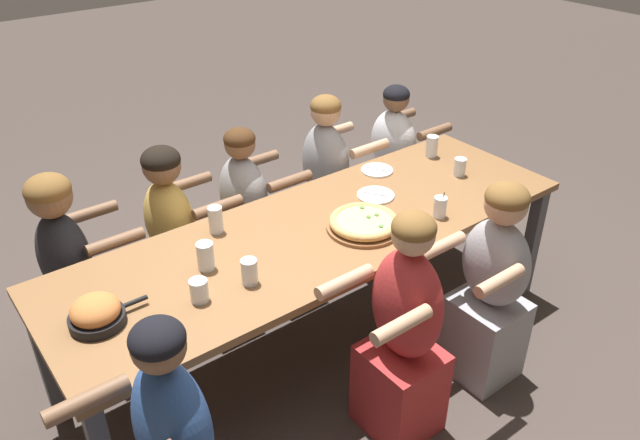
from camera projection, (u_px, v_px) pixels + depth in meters
name	position (u px, v px, depth m)	size (l,w,h in m)	color
ground_plane	(320.00, 345.00, 3.50)	(18.00, 18.00, 0.00)	#423833
dining_table	(320.00, 240.00, 3.14)	(2.74, 0.88, 0.77)	brown
pizza_board_main	(364.00, 223.00, 3.08)	(0.37, 0.37, 0.06)	brown
skillet_bowl	(96.00, 313.00, 2.46)	(0.32, 0.22, 0.12)	black
empty_plate_a	(377.00, 170.00, 3.64)	(0.19, 0.19, 0.02)	white
empty_plate_b	(376.00, 195.00, 3.38)	(0.20, 0.20, 0.02)	white
cocktail_glass_blue	(440.00, 208.00, 3.18)	(0.07, 0.07, 0.14)	silver
drinking_glass_a	(249.00, 273.00, 2.69)	(0.07, 0.07, 0.12)	silver
drinking_glass_b	(216.00, 221.00, 3.04)	(0.07, 0.07, 0.14)	silver
drinking_glass_c	(460.00, 168.00, 3.58)	(0.07, 0.07, 0.10)	silver
drinking_glass_d	(199.00, 290.00, 2.59)	(0.08, 0.08, 0.10)	silver
drinking_glass_e	(432.00, 147.00, 3.79)	(0.07, 0.07, 0.13)	silver
drinking_glass_f	(206.00, 257.00, 2.78)	(0.08, 0.08, 0.13)	silver
diner_far_right	(392.00, 170.00, 4.28)	(0.51, 0.40, 1.09)	silver
diner_near_midright	(490.00, 292.00, 3.07)	(0.51, 0.40, 1.12)	#99999E
diner_far_center	(246.00, 224.00, 3.67)	(0.51, 0.40, 1.10)	#99999E
diner_far_midleft	(174.00, 247.00, 3.42)	(0.51, 0.40, 1.11)	gold
diner_far_left	(72.00, 282.00, 3.12)	(0.51, 0.40, 1.13)	#232328
diner_near_center	(403.00, 339.00, 2.75)	(0.51, 0.40, 1.18)	#B22D2D
diner_far_midright	(326.00, 190.00, 3.96)	(0.51, 0.40, 1.15)	#99999E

